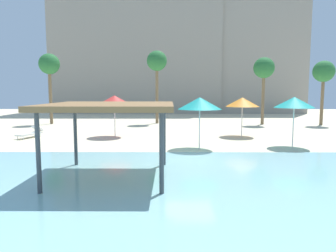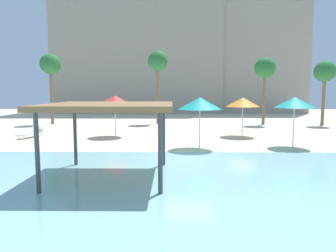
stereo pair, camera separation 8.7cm
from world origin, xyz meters
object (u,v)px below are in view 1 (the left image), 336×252
shade_pavilion (111,108)px  beach_umbrella_teal_4 (200,103)px  beach_umbrella_teal_3 (294,102)px  palm_tree_2 (157,63)px  lounge_chair_2 (31,133)px  palm_tree_1 (49,66)px  palm_tree_0 (264,69)px  palm_tree_3 (324,73)px  beach_umbrella_red_0 (114,100)px  beach_umbrella_orange_5 (242,102)px

shade_pavilion → beach_umbrella_teal_4: size_ratio=1.58×
beach_umbrella_teal_3 → palm_tree_2: (-8.05, 12.75, 3.27)m
palm_tree_2 → beach_umbrella_teal_3: bearing=-57.7°
lounge_chair_2 → palm_tree_1: palm_tree_1 is taller
beach_umbrella_teal_4 → palm_tree_2: palm_tree_2 is taller
palm_tree_0 → palm_tree_1: (-19.76, 0.27, 0.36)m
lounge_chair_2 → palm_tree_1: 10.28m
beach_umbrella_teal_4 → palm_tree_3: size_ratio=0.48×
palm_tree_0 → beach_umbrella_red_0: bearing=-147.5°
palm_tree_0 → palm_tree_1: 19.77m
beach_umbrella_orange_5 → palm_tree_0: palm_tree_0 is taller
shade_pavilion → palm_tree_0: palm_tree_0 is taller
beach_umbrella_red_0 → palm_tree_2: 9.71m
beach_umbrella_teal_3 → lounge_chair_2: size_ratio=1.39×
beach_umbrella_orange_5 → palm_tree_3: 11.61m
shade_pavilion → beach_umbrella_red_0: (-1.69, 10.27, -0.00)m
beach_umbrella_teal_4 → lounge_chair_2: bearing=160.1°
beach_umbrella_red_0 → palm_tree_1: size_ratio=0.43×
beach_umbrella_teal_4 → lounge_chair_2: size_ratio=1.39×
beach_umbrella_orange_5 → shade_pavilion: bearing=-123.7°
beach_umbrella_teal_3 → beach_umbrella_teal_4: (-5.23, -0.57, -0.03)m
beach_umbrella_red_0 → lounge_chair_2: (-5.50, -0.60, -2.15)m
beach_umbrella_red_0 → beach_umbrella_orange_5: size_ratio=1.05×
beach_umbrella_teal_3 → palm_tree_2: bearing=122.3°
beach_umbrella_teal_3 → beach_umbrella_teal_4: beach_umbrella_teal_3 is taller
beach_umbrella_teal_3 → palm_tree_3: size_ratio=0.48×
beach_umbrella_teal_3 → palm_tree_2: palm_tree_2 is taller
palm_tree_1 → palm_tree_3: bearing=-1.8°
palm_tree_0 → palm_tree_1: palm_tree_1 is taller
beach_umbrella_teal_4 → lounge_chair_2: (-10.83, 3.92, -2.10)m
shade_pavilion → beach_umbrella_teal_4: 6.80m
beach_umbrella_orange_5 → lounge_chair_2: 14.34m
palm_tree_1 → shade_pavilion: bearing=-63.6°
palm_tree_2 → lounge_chair_2: bearing=-130.4°
beach_umbrella_red_0 → palm_tree_0: (12.34, 7.86, 2.57)m
beach_umbrella_red_0 → beach_umbrella_teal_3: 11.27m
palm_tree_0 → palm_tree_2: size_ratio=0.89×
palm_tree_1 → beach_umbrella_teal_4: bearing=-44.7°
beach_umbrella_red_0 → lounge_chair_2: size_ratio=1.41×
beach_umbrella_orange_5 → beach_umbrella_red_0: bearing=-178.6°
beach_umbrella_teal_4 → palm_tree_3: bearing=44.2°
beach_umbrella_teal_4 → palm_tree_2: 14.01m
beach_umbrella_teal_3 → lounge_chair_2: 16.54m
shade_pavilion → beach_umbrella_teal_3: size_ratio=1.57×
palm_tree_3 → beach_umbrella_teal_3: bearing=-121.8°
beach_umbrella_teal_3 → beach_umbrella_teal_4: bearing=-173.8°
beach_umbrella_teal_4 → palm_tree_0: 14.46m
beach_umbrella_teal_4 → palm_tree_3: 17.17m
beach_umbrella_teal_3 → palm_tree_0: 12.21m
palm_tree_1 → beach_umbrella_orange_5: bearing=-26.2°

